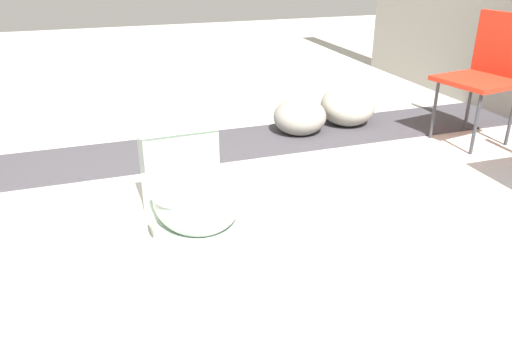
{
  "coord_description": "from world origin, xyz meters",
  "views": [
    {
      "loc": [
        1.83,
        -0.54,
        1.21
      ],
      "look_at": [
        -0.09,
        0.12,
        0.3
      ],
      "focal_mm": 35.0,
      "sensor_mm": 36.0,
      "label": 1
    }
  ],
  "objects_px": {
    "toilet": "(191,197)",
    "boulder_near": "(300,116)",
    "folding_chair_left": "(491,65)",
    "boulder_far": "(347,106)"
  },
  "relations": [
    {
      "from": "boulder_far",
      "to": "toilet",
      "type": "bearing_deg",
      "value": -49.66
    },
    {
      "from": "folding_chair_left",
      "to": "boulder_far",
      "type": "height_order",
      "value": "folding_chair_left"
    },
    {
      "from": "folding_chair_left",
      "to": "boulder_far",
      "type": "relative_size",
      "value": 2.0
    },
    {
      "from": "folding_chair_left",
      "to": "boulder_far",
      "type": "bearing_deg",
      "value": -47.99
    },
    {
      "from": "toilet",
      "to": "folding_chair_left",
      "type": "height_order",
      "value": "folding_chair_left"
    },
    {
      "from": "folding_chair_left",
      "to": "boulder_near",
      "type": "distance_m",
      "value": 1.29
    },
    {
      "from": "toilet",
      "to": "boulder_near",
      "type": "bearing_deg",
      "value": 136.26
    },
    {
      "from": "toilet",
      "to": "boulder_near",
      "type": "distance_m",
      "value": 1.53
    },
    {
      "from": "folding_chair_left",
      "to": "boulder_far",
      "type": "xyz_separation_m",
      "value": [
        -0.57,
        -0.71,
        -0.37
      ]
    },
    {
      "from": "toilet",
      "to": "boulder_near",
      "type": "relative_size",
      "value": 1.73
    }
  ]
}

